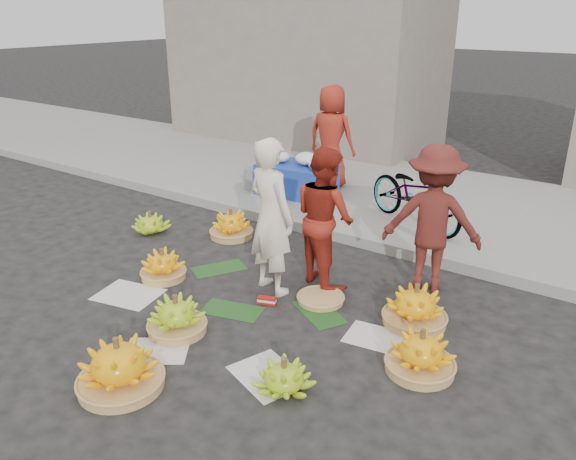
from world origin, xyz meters
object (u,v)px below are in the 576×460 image
Objects in this scene: flower_table at (297,177)px; vendor_cream at (271,217)px; banana_bunch_4 at (421,354)px; banana_bunch_0 at (163,266)px; bicycle at (416,194)px.

vendor_cream is at bearing -66.16° from flower_table.
flower_table is at bearing 137.03° from banana_bunch_4.
banana_bunch_0 is 1.53m from vendor_cream.
vendor_cream is at bearing 22.88° from banana_bunch_0.
banana_bunch_4 is at bearing -132.25° from bicycle.
banana_bunch_4 reaches higher than banana_bunch_0.
flower_table is (-0.29, 3.32, 0.26)m from banana_bunch_0.
bicycle reaches higher than banana_bunch_0.
bicycle is at bearing -10.52° from flower_table.
banana_bunch_4 is 0.48× the size of flower_table.
flower_table is (-3.56, 3.31, 0.23)m from banana_bunch_4.
banana_bunch_0 is 3.65m from bicycle.
vendor_cream is 3.22m from flower_table.
banana_bunch_4 is at bearing -47.79° from flower_table.
flower_table is 0.73× the size of bicycle.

